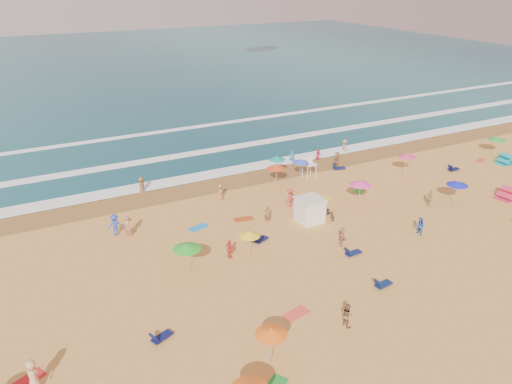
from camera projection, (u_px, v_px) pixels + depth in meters
name	position (u px, v px, depth m)	size (l,w,h in m)	color
ground	(311.00, 230.00, 41.52)	(220.00, 220.00, 0.00)	gold
ocean	(103.00, 68.00, 109.70)	(220.00, 140.00, 0.18)	#0C4756
wet_sand	(245.00, 179.00, 51.66)	(220.00, 220.00, 0.00)	olive
surf_foam	(213.00, 152.00, 58.79)	(200.00, 18.70, 0.05)	white
cabana	(310.00, 210.00, 42.60)	(2.00, 2.00, 2.00)	white
cabana_roof	(310.00, 199.00, 42.17)	(2.20, 2.20, 0.12)	silver
bicycle	(330.00, 213.00, 43.36)	(0.63, 1.82, 0.95)	black
lifeguard_stand	(309.00, 168.00, 51.42)	(1.20, 1.20, 2.10)	white
beach_umbrellas	(367.00, 201.00, 41.79)	(56.83, 27.66, 0.72)	orange
loungers	(397.00, 221.00, 42.64)	(39.36, 20.07, 0.34)	#0E1348
towels	(344.00, 240.00, 39.90)	(50.47, 20.83, 0.03)	red
popup_tents	(506.00, 174.00, 51.28)	(10.02, 8.18, 1.20)	#C62C4E
beachgoers	(272.00, 200.00, 44.91)	(37.01, 26.79, 2.14)	#AD7550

